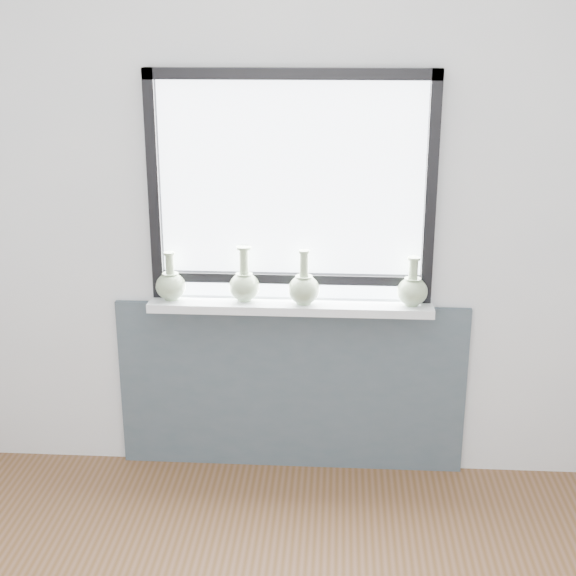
# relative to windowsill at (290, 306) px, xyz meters

# --- Properties ---
(back_wall) EXTENTS (3.60, 0.02, 2.60)m
(back_wall) POSITION_rel_windowsill_xyz_m (0.00, 0.10, 0.42)
(back_wall) COLOR silver
(back_wall) RESTS_ON ground
(apron_panel) EXTENTS (1.70, 0.03, 0.86)m
(apron_panel) POSITION_rel_windowsill_xyz_m (0.00, 0.07, -0.45)
(apron_panel) COLOR #444E58
(apron_panel) RESTS_ON ground
(windowsill) EXTENTS (1.32, 0.18, 0.04)m
(windowsill) POSITION_rel_windowsill_xyz_m (0.00, 0.00, 0.00)
(windowsill) COLOR silver
(windowsill) RESTS_ON apron_panel
(window) EXTENTS (1.30, 0.06, 1.05)m
(window) POSITION_rel_windowsill_xyz_m (0.00, 0.06, 0.56)
(window) COLOR black
(window) RESTS_ON windowsill
(vase_a) EXTENTS (0.14, 0.14, 0.23)m
(vase_a) POSITION_rel_windowsill_xyz_m (-0.56, 0.00, 0.09)
(vase_a) COLOR #98B188
(vase_a) RESTS_ON windowsill
(vase_b) EXTENTS (0.14, 0.14, 0.26)m
(vase_b) POSITION_rel_windowsill_xyz_m (-0.22, 0.01, 0.10)
(vase_b) COLOR #98B188
(vase_b) RESTS_ON windowsill
(vase_c) EXTENTS (0.15, 0.15, 0.25)m
(vase_c) POSITION_rel_windowsill_xyz_m (0.06, -0.02, 0.10)
(vase_c) COLOR #98B188
(vase_c) RESTS_ON windowsill
(vase_d) EXTENTS (0.14, 0.14, 0.23)m
(vase_d) POSITION_rel_windowsill_xyz_m (0.56, -0.01, 0.10)
(vase_d) COLOR #98B188
(vase_d) RESTS_ON windowsill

